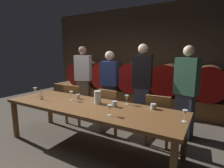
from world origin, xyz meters
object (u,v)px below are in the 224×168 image
(dining_table, at_px, (89,109))
(cup_left, at_px, (78,97))
(wine_barrel_far_left, at_px, (86,73))
(wine_barrel_far_right, at_px, (209,82))
(candle_center, at_px, (41,96))
(cup_right, at_px, (153,106))
(chair_right, at_px, (158,117))
(guest_center_left, at_px, (110,85))
(chair_left, at_px, (75,102))
(wine_glass_center, at_px, (127,98))
(wine_barrel_right, at_px, (168,79))
(guest_far_right, at_px, (186,92))
(wine_barrel_center, at_px, (136,77))
(guest_far_left, at_px, (83,80))
(wine_barrel_left, at_px, (109,75))
(chair_center, at_px, (111,109))
(wine_glass_left, at_px, (71,94))
(cup_center, at_px, (115,104))
(wine_glass_right, at_px, (110,108))
(wine_glass_far_left, at_px, (35,90))
(wine_glass_far_right, at_px, (185,113))
(guest_center_right, at_px, (142,85))
(pitcher, at_px, (98,97))

(dining_table, relative_size, cup_left, 36.08)
(wine_barrel_far_left, height_order, wine_barrel_far_right, same)
(candle_center, xyz_separation_m, cup_right, (1.91, 0.47, -0.01))
(chair_right, xyz_separation_m, guest_center_left, (-1.31, 0.58, 0.33))
(candle_center, bearing_deg, cup_right, 13.78)
(chair_left, height_order, wine_glass_center, wine_glass_center)
(wine_barrel_right, distance_m, wine_barrel_far_right, 0.96)
(wine_barrel_far_left, height_order, cup_right, wine_barrel_far_left)
(cup_left, bearing_deg, guest_far_right, 29.07)
(chair_right, bearing_deg, chair_left, -3.27)
(wine_barrel_center, bearing_deg, cup_right, -61.60)
(guest_far_left, height_order, wine_glass_center, guest_far_left)
(wine_barrel_left, relative_size, guest_far_right, 0.57)
(candle_center, height_order, cup_right, candle_center)
(chair_center, bearing_deg, candle_center, 43.31)
(wine_glass_left, distance_m, cup_center, 0.85)
(chair_right, xyz_separation_m, wine_glass_right, (-0.42, -0.91, 0.34))
(wine_glass_left, height_order, cup_left, wine_glass_left)
(wine_glass_far_left, relative_size, cup_center, 1.79)
(wine_barrel_right, bearing_deg, guest_far_right, -66.40)
(candle_center, bearing_deg, chair_left, 85.90)
(candle_center, bearing_deg, cup_center, 11.58)
(chair_right, distance_m, wine_glass_left, 1.56)
(wine_barrel_left, distance_m, candle_center, 2.77)
(candle_center, relative_size, wine_glass_center, 1.23)
(dining_table, bearing_deg, wine_glass_left, 169.68)
(wine_glass_left, relative_size, wine_glass_far_right, 1.09)
(guest_center_left, xyz_separation_m, cup_center, (0.76, -1.12, -0.04))
(wine_barrel_far_left, xyz_separation_m, guest_center_left, (1.78, -1.36, -0.04))
(chair_right, bearing_deg, guest_far_right, -129.03)
(chair_left, distance_m, wine_glass_right, 1.72)
(wine_glass_center, bearing_deg, wine_barrel_far_left, 139.37)
(dining_table, bearing_deg, cup_left, 151.98)
(chair_left, distance_m, chair_right, 1.85)
(wine_barrel_right, distance_m, guest_far_left, 2.25)
(guest_far_right, bearing_deg, guest_far_left, 13.12)
(guest_center_left, bearing_deg, guest_far_left, -7.36)
(wine_glass_far_left, bearing_deg, wine_barrel_far_right, 41.92)
(wine_barrel_far_right, distance_m, wine_glass_center, 2.53)
(chair_right, height_order, cup_right, chair_right)
(candle_center, bearing_deg, guest_center_right, 45.15)
(chair_left, height_order, wine_glass_far_left, wine_glass_far_left)
(guest_far_right, height_order, wine_glass_far_right, guest_far_right)
(pitcher, bearing_deg, wine_glass_right, -39.63)
(wine_barrel_far_left, distance_m, wine_glass_center, 3.49)
(dining_table, distance_m, cup_center, 0.43)
(guest_center_left, relative_size, wine_glass_left, 9.83)
(dining_table, height_order, guest_far_right, guest_far_right)
(guest_far_left, xyz_separation_m, wine_glass_center, (1.63, -0.89, -0.04))
(guest_center_right, bearing_deg, wine_barrel_far_left, -38.12)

